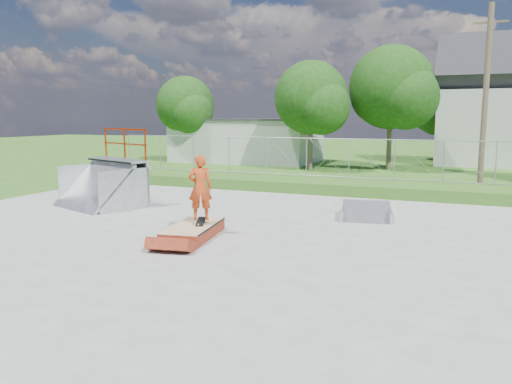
{
  "coord_description": "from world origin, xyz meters",
  "views": [
    {
      "loc": [
        6.65,
        -11.88,
        3.28
      ],
      "look_at": [
        1.19,
        1.4,
        1.1
      ],
      "focal_mm": 35.0,
      "sensor_mm": 36.0,
      "label": 1
    }
  ],
  "objects_px": {
    "skater": "(200,190)",
    "quarter_pipe": "(98,169)",
    "grind_box": "(193,231)",
    "flat_bank_ramp": "(366,212)"
  },
  "relations": [
    {
      "from": "skater",
      "to": "quarter_pipe",
      "type": "bearing_deg",
      "value": -51.26
    },
    {
      "from": "grind_box",
      "to": "quarter_pipe",
      "type": "distance_m",
      "value": 6.26
    },
    {
      "from": "grind_box",
      "to": "flat_bank_ramp",
      "type": "bearing_deg",
      "value": 37.64
    },
    {
      "from": "grind_box",
      "to": "quarter_pipe",
      "type": "bearing_deg",
      "value": 143.76
    },
    {
      "from": "quarter_pipe",
      "to": "flat_bank_ramp",
      "type": "relative_size",
      "value": 1.72
    },
    {
      "from": "quarter_pipe",
      "to": "flat_bank_ramp",
      "type": "distance_m",
      "value": 9.59
    },
    {
      "from": "flat_bank_ramp",
      "to": "skater",
      "type": "height_order",
      "value": "skater"
    },
    {
      "from": "skater",
      "to": "flat_bank_ramp",
      "type": "bearing_deg",
      "value": -161.42
    },
    {
      "from": "grind_box",
      "to": "flat_bank_ramp",
      "type": "relative_size",
      "value": 1.49
    },
    {
      "from": "quarter_pipe",
      "to": "skater",
      "type": "distance_m",
      "value": 6.09
    }
  ]
}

